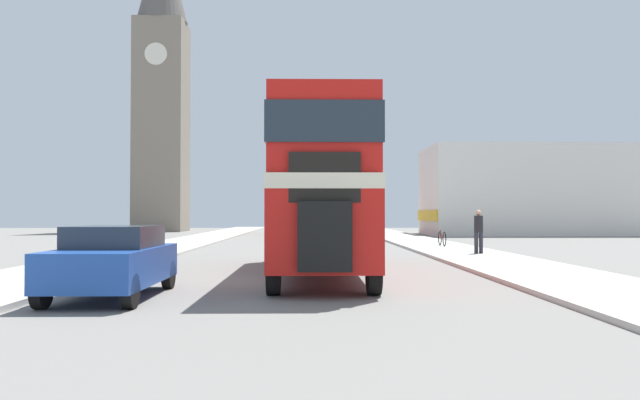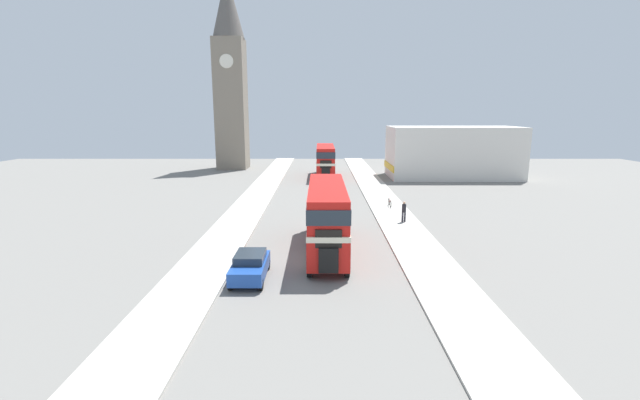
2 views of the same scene
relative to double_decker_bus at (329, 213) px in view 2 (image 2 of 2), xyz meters
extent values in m
plane|color=slate|center=(-0.62, -2.19, -2.61)|extent=(120.00, 120.00, 0.00)
cube|color=#B7B2A8|center=(6.13, -2.19, -2.55)|extent=(3.50, 120.00, 0.12)
cube|color=#B7B2A8|center=(-7.37, -2.19, -2.55)|extent=(3.50, 120.00, 0.12)
cube|color=red|center=(0.00, 0.02, -1.26)|extent=(2.39, 10.87, 1.73)
cube|color=beige|center=(0.00, 0.02, -0.24)|extent=(2.41, 10.92, 0.31)
cube|color=red|center=(0.00, 0.02, 0.86)|extent=(2.34, 10.65, 1.89)
cube|color=#232D38|center=(0.00, 0.02, 0.96)|extent=(2.41, 10.76, 0.85)
cube|color=black|center=(0.00, -5.51, -1.35)|extent=(1.08, 0.20, 1.39)
cube|color=black|center=(0.00, -5.36, -0.18)|extent=(1.43, 0.12, 1.01)
cylinder|color=black|center=(-1.06, -4.60, -2.10)|extent=(0.28, 1.02, 1.02)
cylinder|color=black|center=(1.06, -4.60, -2.10)|extent=(0.28, 1.02, 1.02)
cylinder|color=black|center=(-1.06, 4.54, -2.10)|extent=(0.28, 1.02, 1.02)
cylinder|color=black|center=(1.06, 4.54, -2.10)|extent=(0.28, 1.02, 1.02)
cube|color=red|center=(0.30, 33.30, -1.26)|extent=(2.46, 10.68, 1.74)
cube|color=beige|center=(0.30, 33.30, -0.23)|extent=(2.49, 10.74, 0.32)
cube|color=red|center=(0.30, 33.30, 0.87)|extent=(2.41, 10.47, 1.90)
cube|color=#232D38|center=(0.30, 33.30, 0.97)|extent=(2.49, 10.58, 0.85)
cube|color=black|center=(0.30, 27.86, -1.35)|extent=(1.11, 0.20, 1.39)
cube|color=black|center=(0.30, 28.01, -0.17)|extent=(1.48, 0.12, 1.01)
cylinder|color=black|center=(-0.79, 28.78, -2.10)|extent=(0.28, 1.02, 1.02)
cylinder|color=black|center=(1.39, 28.78, -2.10)|extent=(0.28, 1.02, 1.02)
cylinder|color=black|center=(-0.79, 37.73, -2.10)|extent=(0.28, 1.02, 1.02)
cylinder|color=black|center=(1.39, 37.73, -2.10)|extent=(0.28, 1.02, 1.02)
cube|color=#1E479E|center=(-4.32, -4.94, -1.96)|extent=(1.79, 3.94, 0.73)
cube|color=#232D38|center=(-4.32, -4.78, -1.37)|extent=(1.57, 2.05, 0.44)
cylinder|color=black|center=(-5.11, -6.47, -2.29)|extent=(0.20, 0.64, 0.64)
cylinder|color=black|center=(-3.53, -6.47, -2.29)|extent=(0.20, 0.64, 0.64)
cylinder|color=black|center=(-5.11, -3.42, -2.29)|extent=(0.20, 0.64, 0.64)
cylinder|color=black|center=(-3.53, -3.42, -2.29)|extent=(0.20, 0.64, 0.64)
cylinder|color=#282833|center=(6.40, 7.18, -2.07)|extent=(0.16, 0.16, 0.85)
cylinder|color=#282833|center=(6.60, 7.18, -2.07)|extent=(0.16, 0.16, 0.85)
cylinder|color=black|center=(6.50, 7.18, -1.31)|extent=(0.35, 0.35, 0.67)
sphere|color=tan|center=(6.50, 7.18, -0.86)|extent=(0.23, 0.23, 0.23)
torus|color=black|center=(6.31, 12.65, -2.14)|extent=(0.05, 0.71, 0.71)
torus|color=black|center=(6.31, 13.70, -2.14)|extent=(0.05, 0.71, 0.71)
cylinder|color=maroon|center=(6.31, 13.17, -1.99)|extent=(0.04, 1.06, 0.34)
cylinder|color=maroon|center=(6.31, 13.55, -1.93)|extent=(0.04, 0.04, 0.43)
cube|color=gray|center=(-14.71, 42.99, 7.59)|extent=(4.68, 4.68, 20.40)
cone|color=#5B5651|center=(-14.71, 42.99, 22.62)|extent=(4.92, 4.92, 9.67)
cylinder|color=silver|center=(-14.71, 40.60, 14.12)|extent=(2.11, 0.10, 2.11)
cube|color=silver|center=(18.28, 33.06, 0.95)|extent=(17.77, 8.51, 7.12)
cube|color=gold|center=(9.33, 33.06, -1.05)|extent=(0.12, 8.08, 0.85)
camera|label=1|loc=(-0.31, -17.75, -0.90)|focal=35.00mm
camera|label=2|loc=(-0.46, -27.29, 6.44)|focal=24.00mm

